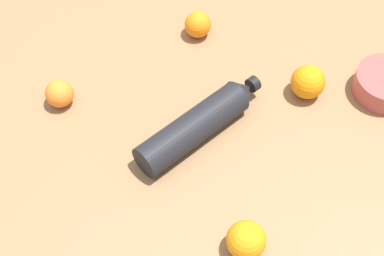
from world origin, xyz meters
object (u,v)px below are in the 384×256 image
object	(u,v)px
orange_1	(246,240)
orange_0	(308,82)
water_bottle	(200,122)
orange_2	(59,94)
orange_3	(198,24)

from	to	relation	value
orange_1	orange_0	bearing A→B (deg)	-148.62
water_bottle	orange_2	distance (m)	0.31
orange_1	orange_3	size ratio (longest dim) A/B	1.16
orange_0	orange_1	distance (m)	0.40
water_bottle	orange_0	distance (m)	0.26
water_bottle	orange_2	bearing A→B (deg)	123.64
orange_1	orange_2	xyz separation A→B (m)	(0.11, -0.50, -0.01)
water_bottle	orange_2	size ratio (longest dim) A/B	5.21
orange_3	orange_1	bearing A→B (deg)	62.70
orange_0	water_bottle	bearing A→B (deg)	-11.43
orange_0	orange_3	size ratio (longest dim) A/B	1.19
water_bottle	orange_3	distance (m)	0.29
water_bottle	orange_3	bearing A→B (deg)	48.97
water_bottle	orange_3	world-z (taller)	water_bottle
orange_1	orange_2	distance (m)	0.51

